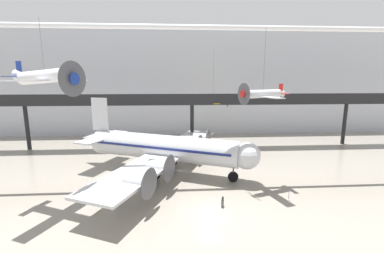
{
  "coord_description": "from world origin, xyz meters",
  "views": [
    {
      "loc": [
        -3.09,
        -22.96,
        12.9
      ],
      "look_at": [
        -1.03,
        8.88,
        6.91
      ],
      "focal_mm": 24.0,
      "sensor_mm": 36.0,
      "label": 1
    }
  ],
  "objects_px": {
    "suspended_plane_white_twin": "(45,77)",
    "stanchion_barrier": "(289,197)",
    "suspended_plane_silver_racer": "(263,94)",
    "info_sign_pedestal": "(223,203)",
    "airliner_silver_main": "(162,148)",
    "suspended_plane_yellow_lowwing": "(213,100)"
  },
  "relations": [
    {
      "from": "suspended_plane_white_twin",
      "to": "stanchion_barrier",
      "type": "height_order",
      "value": "suspended_plane_white_twin"
    },
    {
      "from": "suspended_plane_silver_racer",
      "to": "info_sign_pedestal",
      "type": "bearing_deg",
      "value": 24.8
    },
    {
      "from": "stanchion_barrier",
      "to": "info_sign_pedestal",
      "type": "distance_m",
      "value": 7.48
    },
    {
      "from": "airliner_silver_main",
      "to": "suspended_plane_white_twin",
      "type": "height_order",
      "value": "suspended_plane_white_twin"
    },
    {
      "from": "suspended_plane_yellow_lowwing",
      "to": "info_sign_pedestal",
      "type": "xyz_separation_m",
      "value": [
        -2.56,
        -24.92,
        -8.29
      ]
    },
    {
      "from": "airliner_silver_main",
      "to": "info_sign_pedestal",
      "type": "bearing_deg",
      "value": -33.92
    },
    {
      "from": "suspended_plane_silver_racer",
      "to": "stanchion_barrier",
      "type": "bearing_deg",
      "value": 101.96
    },
    {
      "from": "airliner_silver_main",
      "to": "info_sign_pedestal",
      "type": "height_order",
      "value": "airliner_silver_main"
    },
    {
      "from": "airliner_silver_main",
      "to": "suspended_plane_silver_racer",
      "type": "height_order",
      "value": "suspended_plane_silver_racer"
    },
    {
      "from": "suspended_plane_yellow_lowwing",
      "to": "info_sign_pedestal",
      "type": "bearing_deg",
      "value": -93.62
    },
    {
      "from": "suspended_plane_yellow_lowwing",
      "to": "info_sign_pedestal",
      "type": "relative_size",
      "value": 8.66
    },
    {
      "from": "suspended_plane_yellow_lowwing",
      "to": "info_sign_pedestal",
      "type": "height_order",
      "value": "suspended_plane_yellow_lowwing"
    },
    {
      "from": "info_sign_pedestal",
      "to": "suspended_plane_yellow_lowwing",
      "type": "bearing_deg",
      "value": 113.07
    },
    {
      "from": "suspended_plane_white_twin",
      "to": "info_sign_pedestal",
      "type": "relative_size",
      "value": 7.23
    },
    {
      "from": "suspended_plane_yellow_lowwing",
      "to": "airliner_silver_main",
      "type": "bearing_deg",
      "value": -120.0
    },
    {
      "from": "suspended_plane_silver_racer",
      "to": "info_sign_pedestal",
      "type": "relative_size",
      "value": 6.75
    },
    {
      "from": "suspended_plane_yellow_lowwing",
      "to": "suspended_plane_white_twin",
      "type": "relative_size",
      "value": 1.2
    },
    {
      "from": "airliner_silver_main",
      "to": "info_sign_pedestal",
      "type": "relative_size",
      "value": 24.04
    },
    {
      "from": "suspended_plane_white_twin",
      "to": "info_sign_pedestal",
      "type": "height_order",
      "value": "suspended_plane_white_twin"
    },
    {
      "from": "suspended_plane_white_twin",
      "to": "info_sign_pedestal",
      "type": "xyz_separation_m",
      "value": [
        17.13,
        -1.91,
        -12.6
      ]
    },
    {
      "from": "suspended_plane_yellow_lowwing",
      "to": "suspended_plane_white_twin",
      "type": "distance_m",
      "value": 30.59
    },
    {
      "from": "suspended_plane_yellow_lowwing",
      "to": "suspended_plane_silver_racer",
      "type": "distance_m",
      "value": 20.43
    }
  ]
}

